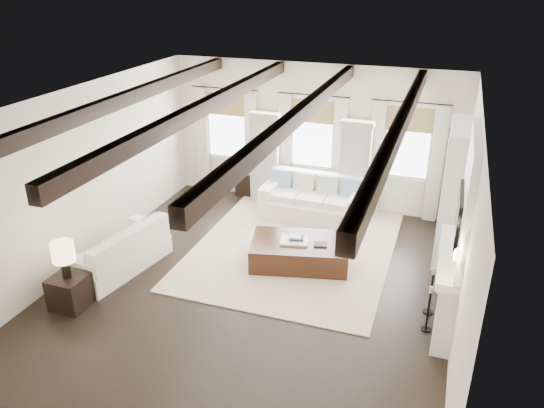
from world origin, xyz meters
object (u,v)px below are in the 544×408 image
(ottoman, at_px, (299,252))
(side_table_front, at_px, (70,291))
(sofa_left, at_px, (121,253))
(sofa_back, at_px, (314,201))
(side_table_back, at_px, (245,183))

(ottoman, xyz_separation_m, side_table_front, (-3.10, -2.50, 0.04))
(sofa_left, bearing_deg, sofa_back, 50.21)
(sofa_left, bearing_deg, ottoman, 22.65)
(sofa_left, height_order, side_table_front, sofa_left)
(ottoman, height_order, side_table_front, side_table_front)
(sofa_back, distance_m, ottoman, 2.03)
(ottoman, distance_m, side_table_front, 3.98)
(side_table_back, bearing_deg, sofa_back, -20.93)
(sofa_left, xyz_separation_m, side_table_front, (-0.12, -1.26, -0.06))
(ottoman, bearing_deg, sofa_back, 84.76)
(ottoman, bearing_deg, side_table_back, 115.46)
(sofa_back, xyz_separation_m, sofa_left, (-2.71, -3.25, -0.05))
(sofa_back, distance_m, side_table_front, 5.33)
(side_table_front, relative_size, side_table_back, 0.98)
(ottoman, bearing_deg, sofa_left, -170.24)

